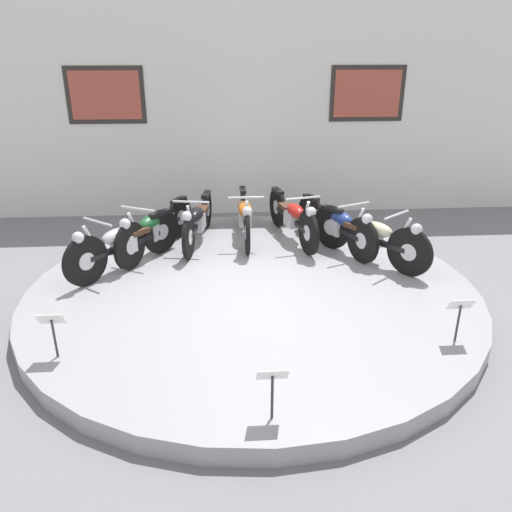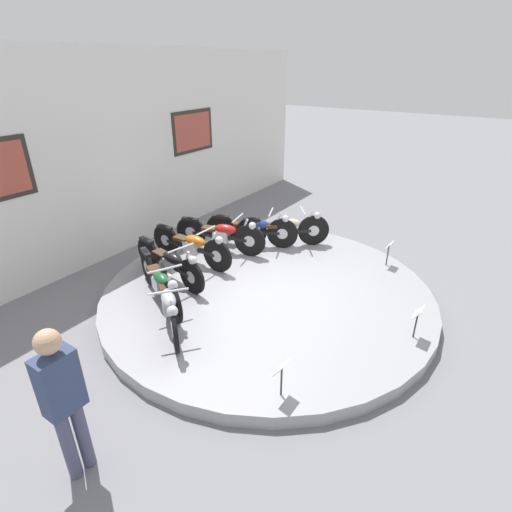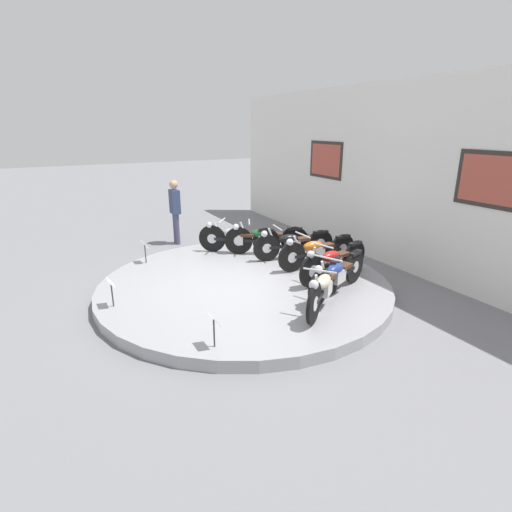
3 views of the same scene
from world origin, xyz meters
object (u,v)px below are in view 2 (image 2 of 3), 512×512
(motorcycle_orange, at_px, (192,245))
(motorcycle_red, at_px, (221,234))
(info_placard_front_right, at_px, (389,248))
(motorcycle_cream, at_px, (284,228))
(motorcycle_silver, at_px, (169,301))
(motorcycle_green, at_px, (160,281))
(info_placard_front_centre, at_px, (417,316))
(visitor_standing, at_px, (63,397))
(motorcycle_blue, at_px, (253,229))
(motorcycle_black, at_px, (170,262))
(info_placard_front_left, at_px, (282,371))

(motorcycle_orange, height_order, motorcycle_red, motorcycle_red)
(motorcycle_orange, distance_m, info_placard_front_right, 3.84)
(motorcycle_red, distance_m, motorcycle_cream, 1.37)
(info_placard_front_right, bearing_deg, motorcycle_silver, 150.34)
(info_placard_front_right, bearing_deg, motorcycle_green, 141.48)
(info_placard_front_centre, distance_m, visitor_standing, 4.58)
(motorcycle_red, relative_size, visitor_standing, 1.11)
(motorcycle_blue, bearing_deg, motorcycle_red, 147.50)
(motorcycle_green, bearing_deg, motorcycle_cream, -10.38)
(motorcycle_red, distance_m, motorcycle_blue, 0.73)
(motorcycle_black, xyz_separation_m, info_placard_front_right, (2.80, -3.10, -0.01))
(motorcycle_silver, bearing_deg, visitor_standing, -158.66)
(info_placard_front_left, xyz_separation_m, info_placard_front_centre, (2.05, -1.04, 0.00))
(info_placard_front_left, bearing_deg, motorcycle_green, 75.87)
(motorcycle_cream, height_order, info_placard_front_right, motorcycle_cream)
(motorcycle_green, bearing_deg, motorcycle_red, 10.39)
(motorcycle_silver, xyz_separation_m, info_placard_front_right, (3.78, -2.15, -0.03))
(motorcycle_blue, relative_size, info_placard_front_left, 3.66)
(motorcycle_cream, height_order, info_placard_front_centre, motorcycle_cream)
(motorcycle_red, distance_m, info_placard_front_right, 3.37)
(motorcycle_silver, xyz_separation_m, motorcycle_blue, (3.09, 0.56, -0.00))
(motorcycle_orange, distance_m, motorcycle_cream, 2.04)
(info_placard_front_left, xyz_separation_m, info_placard_front_right, (4.10, 0.00, 0.00))
(motorcycle_silver, distance_m, info_placard_front_centre, 3.63)
(motorcycle_red, bearing_deg, info_placard_front_left, -132.04)
(motorcycle_black, distance_m, info_placard_front_centre, 4.21)
(info_placard_front_left, relative_size, info_placard_front_right, 1.00)
(motorcycle_orange, relative_size, info_placard_front_left, 3.91)
(motorcycle_black, xyz_separation_m, info_placard_front_left, (-1.30, -3.10, -0.01))
(motorcycle_green, bearing_deg, info_placard_front_centre, -70.05)
(motorcycle_cream, height_order, visitor_standing, visitor_standing)
(motorcycle_cream, bearing_deg, motorcycle_black, 158.99)
(motorcycle_green, height_order, motorcycle_black, motorcycle_green)
(motorcycle_silver, relative_size, motorcycle_black, 0.82)
(motorcycle_silver, distance_m, motorcycle_orange, 2.04)
(motorcycle_black, bearing_deg, motorcycle_blue, -10.37)
(motorcycle_black, xyz_separation_m, visitor_standing, (-3.16, -1.81, 0.43))
(motorcycle_orange, distance_m, motorcycle_red, 0.76)
(motorcycle_black, relative_size, info_placard_front_left, 3.83)
(motorcycle_orange, bearing_deg, motorcycle_red, -10.31)
(motorcycle_black, height_order, motorcycle_red, motorcycle_red)
(motorcycle_cream, xyz_separation_m, info_placard_front_left, (-3.78, -2.15, -0.03))
(motorcycle_orange, relative_size, info_placard_front_right, 3.91)
(motorcycle_red, height_order, info_placard_front_right, motorcycle_red)
(motorcycle_cream, bearing_deg, motorcycle_green, 169.62)
(motorcycle_cream, xyz_separation_m, info_placard_front_right, (0.32, -2.15, -0.03))
(motorcycle_black, bearing_deg, visitor_standing, -150.29)
(motorcycle_blue, distance_m, info_placard_front_centre, 4.00)
(motorcycle_red, bearing_deg, motorcycle_cream, -44.36)
(motorcycle_blue, relative_size, visitor_standing, 1.05)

